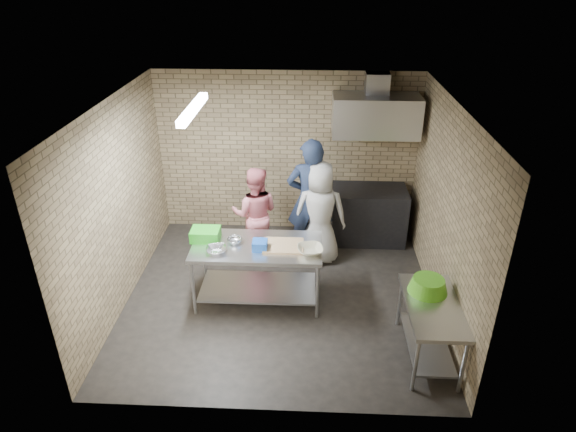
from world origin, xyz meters
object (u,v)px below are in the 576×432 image
object	(u,v)px
side_counter	(429,330)
bottle_green	(403,118)
green_basin	(428,285)
bottle_red	(377,117)
blue_tub	(260,245)
man_navy	(310,200)
woman_white	(320,213)
green_crate	(205,234)
stove	(368,215)
prep_table	(258,272)
woman_pink	(255,214)

from	to	relation	value
side_counter	bottle_green	world-z (taller)	bottle_green
green_basin	bottle_red	size ratio (longest dim) A/B	2.56
blue_tub	man_navy	xyz separation A→B (m)	(0.64, 1.26, 0.05)
man_navy	woman_white	world-z (taller)	man_navy
woman_white	blue_tub	bearing A→B (deg)	57.55
side_counter	green_crate	world-z (taller)	green_crate
blue_tub	green_basin	world-z (taller)	blue_tub
stove	green_basin	size ratio (longest dim) A/B	2.61
prep_table	woman_white	distance (m)	1.40
green_crate	woman_white	world-z (taller)	woman_white
green_crate	green_basin	distance (m)	2.92
stove	bottle_red	world-z (taller)	bottle_red
green_crate	green_basin	xyz separation A→B (m)	(2.78, -0.89, -0.09)
blue_tub	bottle_red	bearing A→B (deg)	51.52
bottle_red	side_counter	bearing A→B (deg)	-82.38
bottle_red	prep_table	bearing A→B (deg)	-130.72
green_basin	man_navy	size ratio (longest dim) A/B	0.24
bottle_green	man_navy	xyz separation A→B (m)	(-1.41, -0.81, -1.05)
prep_table	woman_white	world-z (taller)	woman_white
blue_tub	bottle_red	size ratio (longest dim) A/B	1.05
green_basin	side_counter	bearing A→B (deg)	-85.43
prep_table	green_crate	xyz separation A→B (m)	(-0.70, 0.12, 0.50)
woman_pink	woman_white	xyz separation A→B (m)	(0.98, -0.04, 0.06)
prep_table	woman_pink	distance (m)	1.14
man_navy	green_basin	bearing A→B (deg)	125.09
woman_white	green_crate	bearing A→B (deg)	33.16
green_crate	woman_pink	xyz separation A→B (m)	(0.56, 0.97, -0.18)
bottle_green	stove	bearing A→B (deg)	-151.93
bottle_red	woman_pink	xyz separation A→B (m)	(-1.84, -0.88, -1.28)
blue_tub	bottle_green	distance (m)	3.11
green_basin	bottle_green	world-z (taller)	bottle_green
blue_tub	bottle_green	bearing A→B (deg)	45.34
side_counter	woman_white	size ratio (longest dim) A/B	0.74
prep_table	man_navy	bearing A→B (deg)	59.35
stove	bottle_red	size ratio (longest dim) A/B	6.67
green_basin	bottle_red	world-z (taller)	bottle_red
green_basin	bottle_green	xyz separation A→B (m)	(0.02, 2.74, 1.18)
prep_table	side_counter	xyz separation A→B (m)	(2.10, -1.02, -0.05)
side_counter	man_navy	size ratio (longest dim) A/B	0.62
stove	green_crate	distance (m)	2.89
woman_pink	green_basin	bearing A→B (deg)	140.50
green_crate	blue_tub	xyz separation A→B (m)	(0.75, -0.22, -0.01)
bottle_green	prep_table	bearing A→B (deg)	-136.77
green_crate	bottle_red	bearing A→B (deg)	37.68
woman_white	bottle_red	bearing A→B (deg)	-130.93
green_crate	bottle_green	bearing A→B (deg)	33.50
blue_tub	woman_white	world-z (taller)	woman_white
bottle_red	stove	bearing A→B (deg)	-101.77
bottle_red	bottle_green	bearing A→B (deg)	0.00
woman_pink	prep_table	bearing A→B (deg)	97.82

